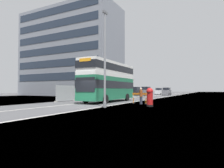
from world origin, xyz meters
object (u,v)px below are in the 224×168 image
Objects in this scene: roadworks_barrier at (140,97)px; double_decker_bus at (109,81)px; car_receding_far at (167,92)px; car_receding_mid at (146,92)px; pedestrian_at_kerb at (141,96)px; lamppost_foreground at (105,62)px; car_far_side at (159,91)px; red_pillar_postbox at (150,96)px; car_oncoming_near at (135,92)px.

double_decker_bus is at bearing 163.14° from roadworks_barrier.
car_receding_mid is at bearing -115.14° from car_receding_far.
double_decker_bus is 5.63m from pedestrian_at_kerb.
lamppost_foreground is at bearing -78.55° from car_receding_mid.
double_decker_bus is at bearing -85.01° from car_far_side.
car_far_side reaches higher than pedestrian_at_kerb.
car_far_side is at bearing 94.99° from double_decker_bus.
lamppost_foreground is 4.75× the size of roadworks_barrier.
car_far_side reaches higher than red_pillar_postbox.
car_receding_mid is (-7.67, 26.47, 0.30)m from roadworks_barrier.
pedestrian_at_kerb is (8.46, -41.91, -0.10)m from car_far_side.
car_far_side is at bearing 98.38° from lamppost_foreground.
roadworks_barrier is 0.68m from pedestrian_at_kerb.
pedestrian_at_kerb is (4.51, -34.55, -0.13)m from car_receding_far.
lamppost_foreground is at bearing -101.91° from roadworks_barrier.
car_receding_mid reaches higher than car_far_side.
pedestrian_at_kerb is at bearing -73.43° from car_receding_mid.
car_far_side is 2.47× the size of pedestrian_at_kerb.
lamppost_foreground is 6.12m from pedestrian_at_kerb.
car_far_side reaches higher than roadworks_barrier.
car_far_side is (-10.14, 44.33, 0.04)m from red_pillar_postbox.
lamppost_foreground is 5.15m from red_pillar_postbox.
car_far_side is at bearing 89.87° from car_oncoming_near.
double_decker_bus is 2.48× the size of car_receding_mid.
car_receding_mid is 2.45× the size of pedestrian_at_kerb.
car_receding_mid reaches higher than roadworks_barrier.
car_receding_far is at bearing 64.86° from car_receding_mid.
car_far_side is (-3.49, 39.96, -1.68)m from double_decker_bus.
car_receding_far is at bearing 94.28° from lamppost_foreground.
double_decker_bus is 1.25× the size of lamppost_foreground.
lamppost_foreground is (3.43, -6.99, 1.34)m from double_decker_bus.
car_receding_far is (4.00, 14.00, -0.00)m from car_oncoming_near.
car_oncoming_near reaches higher than car_receding_far.
car_oncoming_near is (-6.97, 25.59, -2.99)m from lamppost_foreground.
lamppost_foreground is 32.84m from car_receding_mid.
double_decker_bus reaches higher than roadworks_barrier.
car_receding_far is 2.50× the size of pedestrian_at_kerb.
pedestrian_at_kerb is at bearing -78.58° from car_far_side.
red_pillar_postbox is 0.96× the size of roadworks_barrier.
lamppost_foreground is at bearing -63.88° from double_decker_bus.
car_receding_mid reaches higher than car_oncoming_near.
car_oncoming_near reaches higher than roadworks_barrier.
double_decker_bus reaches higher than car_receding_mid.
double_decker_bus reaches higher than red_pillar_postbox.
car_receding_mid is at bearing 108.26° from red_pillar_postbox.
red_pillar_postbox is 0.44× the size of car_oncoming_near.
car_far_side is at bearing 101.08° from roadworks_barrier.
roadworks_barrier is 42.14m from car_far_side.
double_decker_bus reaches higher than car_oncoming_near.
roadworks_barrier is 0.42× the size of car_far_side.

